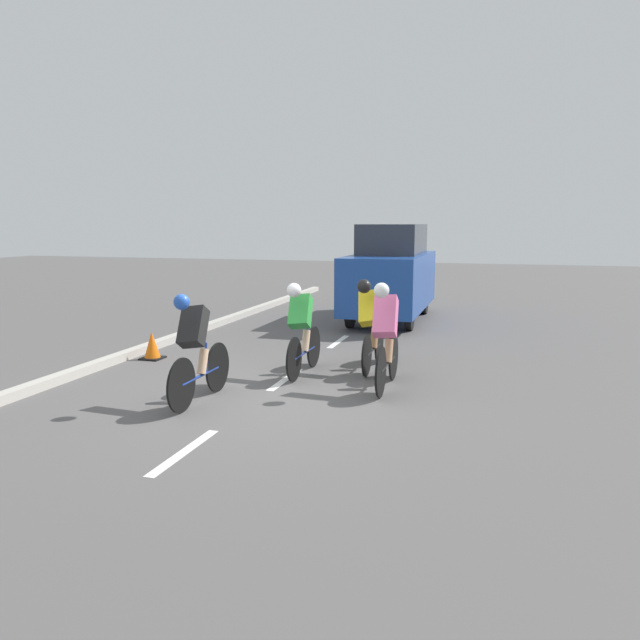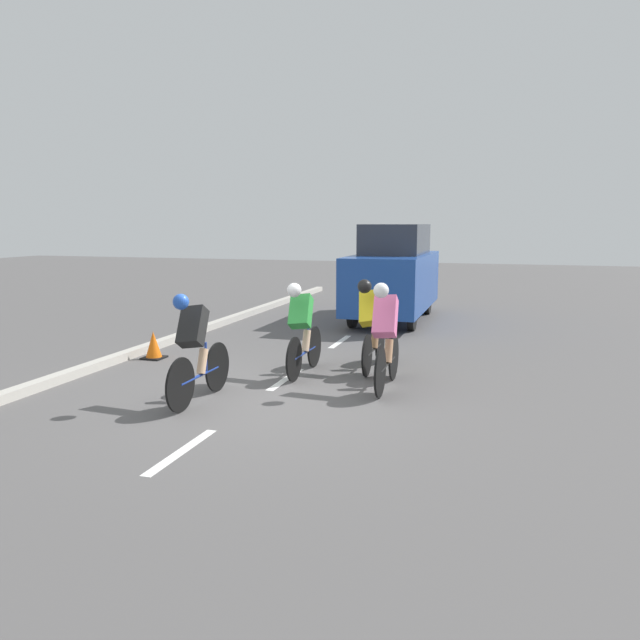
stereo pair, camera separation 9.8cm
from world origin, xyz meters
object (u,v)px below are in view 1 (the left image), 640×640
object	(u,v)px
cyclist_pink	(386,334)
cyclist_yellow	(371,322)
cyclist_black	(196,346)
traffic_cone	(152,346)
cyclist_green	(302,327)
support_car	(391,273)

from	to	relation	value
cyclist_pink	cyclist_yellow	distance (m)	1.18
cyclist_black	traffic_cone	distance (m)	3.05
traffic_cone	cyclist_yellow	bearing A→B (deg)	-176.21
cyclist_pink	cyclist_green	xyz separation A→B (m)	(1.43, -0.48, -0.04)
traffic_cone	cyclist_pink	bearing A→B (deg)	169.05
cyclist_pink	cyclist_yellow	bearing A→B (deg)	-67.45
cyclist_black	cyclist_yellow	bearing A→B (deg)	-126.64
cyclist_green	cyclist_black	bearing A→B (deg)	65.02
cyclist_black	cyclist_green	size ratio (longest dim) A/B	1.03
support_car	traffic_cone	world-z (taller)	support_car
cyclist_green	traffic_cone	world-z (taller)	cyclist_green
cyclist_green	cyclist_yellow	bearing A→B (deg)	-147.76
cyclist_green	cyclist_pink	bearing A→B (deg)	161.49
cyclist_black	cyclist_green	xyz separation A→B (m)	(-0.87, -1.86, 0.01)
cyclist_pink	support_car	world-z (taller)	support_car
cyclist_green	support_car	xyz separation A→B (m)	(-0.37, -5.95, 0.38)
cyclist_black	support_car	bearing A→B (deg)	-98.98
cyclist_pink	cyclist_green	distance (m)	1.51
cyclist_black	cyclist_green	distance (m)	2.05
cyclist_yellow	traffic_cone	xyz separation A→B (m)	(3.87, 0.26, -0.56)
cyclist_black	cyclist_yellow	xyz separation A→B (m)	(-1.84, -2.48, 0.03)
cyclist_yellow	support_car	size ratio (longest dim) A/B	0.39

